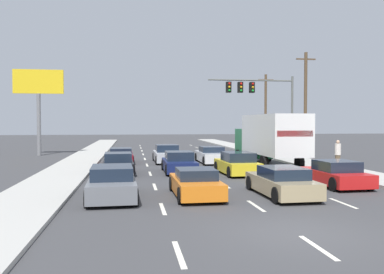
# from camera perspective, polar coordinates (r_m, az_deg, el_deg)

# --- Properties ---
(ground_plane) EXTENTS (140.00, 140.00, 0.00)m
(ground_plane) POSITION_cam_1_polar(r_m,az_deg,el_deg) (36.02, -1.27, -2.83)
(ground_plane) COLOR #3D3D3F
(sidewalk_right) EXTENTS (2.92, 80.00, 0.14)m
(sidewalk_right) POSITION_cam_1_polar(r_m,az_deg,el_deg) (33.34, 14.36, -3.16)
(sidewalk_right) COLOR #B2AFA8
(sidewalk_right) RESTS_ON ground_plane
(sidewalk_left) EXTENTS (2.92, 80.00, 0.14)m
(sidewalk_left) POSITION_cam_1_polar(r_m,az_deg,el_deg) (31.01, -15.71, -3.55)
(sidewalk_left) COLOR #B2AFA8
(sidewalk_left) RESTS_ON ground_plane
(lane_markings) EXTENTS (6.94, 52.00, 0.01)m
(lane_markings) POSITION_cam_1_polar(r_m,az_deg,el_deg) (29.75, 0.26, -3.84)
(lane_markings) COLOR silver
(lane_markings) RESTS_ON ground_plane
(car_maroon) EXTENTS (1.94, 4.39, 1.14)m
(car_maroon) POSITION_cam_1_polar(r_m,az_deg,el_deg) (31.24, -9.90, -2.62)
(car_maroon) COLOR maroon
(car_maroon) RESTS_ON ground_plane
(car_black) EXTENTS (1.98, 4.17, 1.27)m
(car_black) POSITION_cam_1_polar(r_m,az_deg,el_deg) (24.62, -10.29, -3.75)
(car_black) COLOR black
(car_black) RESTS_ON ground_plane
(car_gray) EXTENTS (2.05, 4.45, 1.30)m
(car_gray) POSITION_cam_1_polar(r_m,az_deg,el_deg) (16.69, -11.12, -6.40)
(car_gray) COLOR slate
(car_gray) RESTS_ON ground_plane
(car_silver) EXTENTS (1.99, 4.40, 1.36)m
(car_silver) POSITION_cam_1_polar(r_m,az_deg,el_deg) (31.19, -3.55, -2.46)
(car_silver) COLOR #B7BABF
(car_silver) RESTS_ON ground_plane
(car_navy) EXTENTS (1.92, 4.04, 1.29)m
(car_navy) POSITION_cam_1_polar(r_m,az_deg,el_deg) (24.81, -1.82, -3.66)
(car_navy) COLOR #141E4C
(car_navy) RESTS_ON ground_plane
(car_orange) EXTENTS (1.87, 4.12, 1.16)m
(car_orange) POSITION_cam_1_polar(r_m,az_deg,el_deg) (16.84, 0.52, -6.54)
(car_orange) COLOR orange
(car_orange) RESTS_ON ground_plane
(car_white) EXTENTS (1.96, 4.53, 1.23)m
(car_white) POSITION_cam_1_polar(r_m,az_deg,el_deg) (30.83, 2.75, -2.58)
(car_white) COLOR white
(car_white) RESTS_ON ground_plane
(car_yellow) EXTENTS (2.05, 4.07, 1.32)m
(car_yellow) POSITION_cam_1_polar(r_m,az_deg,el_deg) (24.12, 6.36, -3.79)
(car_yellow) COLOR yellow
(car_yellow) RESTS_ON ground_plane
(car_tan) EXTENTS (1.95, 4.35, 1.21)m
(car_tan) POSITION_cam_1_polar(r_m,az_deg,el_deg) (17.38, 12.43, -6.21)
(car_tan) COLOR tan
(car_tan) RESTS_ON ground_plane
(box_truck) EXTENTS (2.82, 8.86, 3.58)m
(box_truck) POSITION_cam_1_polar(r_m,az_deg,el_deg) (28.62, 10.78, 0.03)
(box_truck) COLOR white
(box_truck) RESTS_ON ground_plane
(car_red) EXTENTS (2.08, 4.10, 1.23)m
(car_red) POSITION_cam_1_polar(r_m,az_deg,el_deg) (20.77, 19.42, -4.94)
(car_red) COLOR red
(car_red) RESTS_ON ground_plane
(traffic_signal_mast) EXTENTS (7.91, 0.69, 7.26)m
(traffic_signal_mast) POSITION_cam_1_polar(r_m,az_deg,el_deg) (37.26, 8.80, 5.99)
(traffic_signal_mast) COLOR #595B56
(traffic_signal_mast) RESTS_ON ground_plane
(utility_pole_mid) EXTENTS (1.80, 0.28, 9.30)m
(utility_pole_mid) POSITION_cam_1_polar(r_m,az_deg,el_deg) (37.90, 15.58, 4.59)
(utility_pole_mid) COLOR brown
(utility_pole_mid) RESTS_ON ground_plane
(utility_pole_far) EXTENTS (1.80, 0.28, 8.54)m
(utility_pole_far) POSITION_cam_1_polar(r_m,az_deg,el_deg) (47.39, 10.25, 3.63)
(utility_pole_far) COLOR brown
(utility_pole_far) RESTS_ON ground_plane
(roadside_billboard) EXTENTS (4.48, 0.36, 7.92)m
(roadside_billboard) POSITION_cam_1_polar(r_m,az_deg,el_deg) (40.18, -20.68, 5.73)
(roadside_billboard) COLOR slate
(roadside_billboard) RESTS_ON ground_plane
(pedestrian_near_corner) EXTENTS (0.38, 0.38, 1.79)m
(pedestrian_near_corner) POSITION_cam_1_polar(r_m,az_deg,el_deg) (27.70, 19.72, -2.25)
(pedestrian_near_corner) COLOR brown
(pedestrian_near_corner) RESTS_ON sidewalk_right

